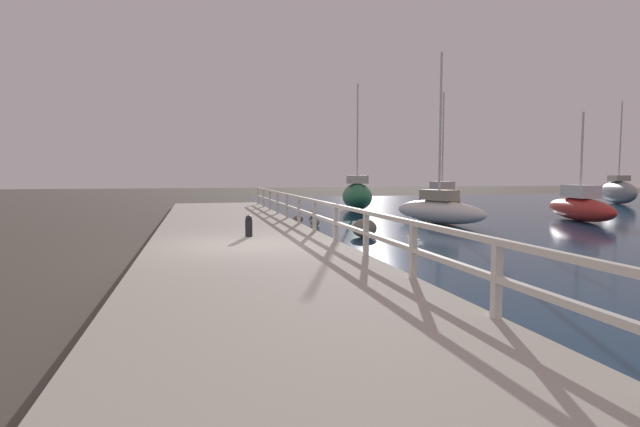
% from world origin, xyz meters
% --- Properties ---
extents(ground_plane, '(120.00, 120.00, 0.00)m').
position_xyz_m(ground_plane, '(0.00, 0.00, 0.00)').
color(ground_plane, '#4C473D').
extents(dock_walkway, '(4.68, 36.00, 0.25)m').
position_xyz_m(dock_walkway, '(0.00, 0.00, 0.12)').
color(dock_walkway, '#B2AD9E').
rests_on(dock_walkway, ground).
extents(railing, '(0.10, 32.50, 0.95)m').
position_xyz_m(railing, '(2.24, -0.00, 0.89)').
color(railing, silver).
rests_on(railing, dock_walkway).
extents(boulder_near_dock, '(0.37, 0.34, 0.28)m').
position_xyz_m(boulder_near_dock, '(3.14, 6.08, 0.14)').
color(boulder_near_dock, gray).
rests_on(boulder_near_dock, ground).
extents(boulder_water_edge, '(0.39, 0.35, 0.29)m').
position_xyz_m(boulder_water_edge, '(3.97, 9.94, 0.15)').
color(boulder_water_edge, slate).
rests_on(boulder_water_edge, ground).
extents(boulder_far_strip, '(0.40, 0.36, 0.30)m').
position_xyz_m(boulder_far_strip, '(2.77, 7.41, 0.15)').
color(boulder_far_strip, '#666056').
rests_on(boulder_far_strip, ground).
extents(boulder_downstream, '(0.76, 0.69, 0.57)m').
position_xyz_m(boulder_downstream, '(3.82, 2.37, 0.29)').
color(boulder_downstream, slate).
rests_on(boulder_downstream, ground).
extents(mooring_bollard, '(0.19, 0.19, 0.58)m').
position_xyz_m(mooring_bollard, '(0.21, 1.47, 0.54)').
color(mooring_bollard, black).
rests_on(mooring_bollard, dock_walkway).
extents(sailboat_green, '(2.54, 4.42, 6.78)m').
position_xyz_m(sailboat_green, '(7.34, 13.82, 0.80)').
color(sailboat_green, '#236B42').
rests_on(sailboat_green, water_surface).
extents(sailboat_gray, '(3.24, 5.19, 6.62)m').
position_xyz_m(sailboat_gray, '(25.70, 14.99, 0.81)').
color(sailboat_gray, gray).
rests_on(sailboat_gray, water_surface).
extents(sailboat_red, '(2.52, 5.39, 4.49)m').
position_xyz_m(sailboat_red, '(14.36, 5.50, 0.59)').
color(sailboat_red, red).
rests_on(sailboat_red, water_surface).
extents(sailboat_orange, '(1.56, 3.32, 6.62)m').
position_xyz_m(sailboat_orange, '(12.71, 14.40, 0.63)').
color(sailboat_orange, orange).
rests_on(sailboat_orange, water_surface).
extents(sailboat_white, '(2.44, 4.67, 6.60)m').
position_xyz_m(sailboat_white, '(8.09, 5.82, 0.55)').
color(sailboat_white, white).
rests_on(sailboat_white, water_surface).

